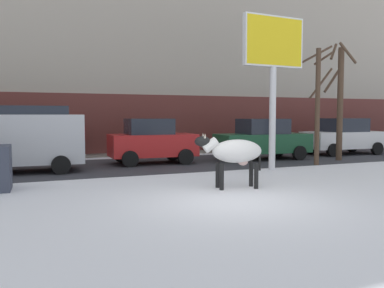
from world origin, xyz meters
The scene contains 13 objects.
ground_plane centered at (0.00, 0.00, 0.00)m, with size 120.00×120.00×0.00m, color white.
road_strip centered at (0.00, 7.58, 0.00)m, with size 60.00×5.60×0.01m, color #333338.
building_facade centered at (0.00, 14.22, 6.48)m, with size 44.00×6.10×13.00m.
cow_holstein centered at (0.92, 1.54, 1.00)m, with size 1.93×0.85×1.54m.
billboard centered at (4.05, 4.38, 4.31)m, with size 2.53×0.35×5.56m.
car_silver_van centered at (-4.64, 7.17, 1.24)m, with size 4.67×2.26×2.32m.
car_red_hatchback centered at (0.56, 7.94, 0.93)m, with size 3.56×2.03×1.86m.
car_darkgreen_sedan centered at (5.68, 7.55, 0.91)m, with size 4.27×2.11×1.84m.
car_white_sedan centered at (10.84, 8.05, 0.91)m, with size 4.27×2.11×1.84m.
pedestrian_near_billboard centered at (-1.88, 10.82, 0.88)m, with size 0.36×0.24×1.73m.
pedestrian_by_cars centered at (-5.04, 10.82, 0.88)m, with size 0.36×0.24×1.73m.
bare_tree_left_lot centered at (6.55, 4.94, 2.56)m, with size 1.34×1.23×4.86m.
bare_tree_far_back centered at (8.59, 5.93, 2.71)m, with size 1.03×1.08×5.20m.
Camera 1 is at (-4.56, -8.36, 2.00)m, focal length 38.69 mm.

